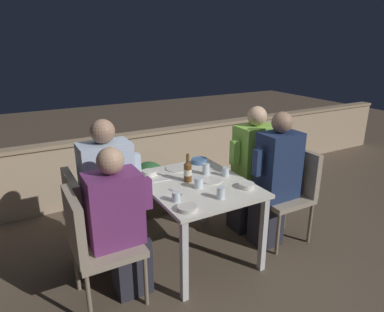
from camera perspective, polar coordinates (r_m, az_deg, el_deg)
The scene contains 26 objects.
ground_plane at distance 3.31m, azimuth 0.69°, elevation -15.88°, with size 16.00×16.00×0.00m, color brown.
parapet_wall at distance 4.39m, azimuth -9.38°, elevation -1.16°, with size 9.00×0.18×0.80m.
dining_table at distance 3.00m, azimuth 0.73°, elevation -6.00°, with size 0.85×1.04×0.71m.
planter_hedge at distance 3.85m, azimuth -9.75°, elevation -5.25°, with size 0.76×0.47×0.59m.
chair_left_near at distance 2.59m, azimuth -16.29°, elevation -13.08°, with size 0.48×0.47×0.90m.
person_purple_stripe at distance 2.60m, azimuth -11.88°, elevation -11.04°, with size 0.48×0.26×1.20m.
chair_left_far at distance 2.92m, azimuth -16.90°, elevation -9.36°, with size 0.48×0.47×0.90m.
person_blue_shirt at distance 2.91m, azimuth -13.18°, elevation -6.56°, with size 0.49×0.26×1.31m.
chair_right_near at distance 3.45m, azimuth 16.01°, elevation -4.77°, with size 0.48×0.47×0.90m.
person_navy_jumper at distance 3.28m, azimuth 13.61°, elevation -3.81°, with size 0.47×0.26×1.29m.
chair_right_far at distance 3.66m, azimuth 12.28°, elevation -3.07°, with size 0.48×0.47×0.90m.
person_green_blouse at distance 3.50m, azimuth 9.86°, elevation -2.14°, with size 0.48×0.26×1.28m.
beer_bottle at distance 2.96m, azimuth -0.71°, elevation -2.51°, with size 0.07×0.07×0.25m.
plate_0 at distance 3.00m, azimuth 3.32°, elevation -4.10°, with size 0.18×0.18×0.01m.
plate_1 at distance 3.27m, azimuth -2.41°, elevation -2.05°, with size 0.23×0.23×0.01m.
bowl_0 at distance 3.15m, azimuth -7.11°, elevation -2.72°, with size 0.13×0.13×0.04m.
bowl_1 at distance 3.41m, azimuth 1.25°, elevation -0.76°, with size 0.16×0.16×0.05m.
bowl_2 at distance 2.50m, azimuth -0.83°, elevation -8.59°, with size 0.15×0.15×0.03m.
bowl_3 at distance 2.89m, azimuth 9.08°, elevation -4.80°, with size 0.13×0.13×0.04m.
glass_cup_0 at distance 2.67m, azimuth 4.82°, elevation -6.16°, with size 0.06×0.06×0.09m.
glass_cup_1 at distance 2.62m, azimuth -2.66°, elevation -6.81°, with size 0.06×0.06×0.08m.
glass_cup_2 at distance 3.12m, azimuth 2.35°, elevation -2.19°, with size 0.07×0.07×0.10m.
glass_cup_3 at distance 2.85m, azimuth 1.11°, elevation -4.48°, with size 0.08×0.08×0.09m.
glass_cup_4 at distance 3.11m, azimuth 5.63°, elevation -2.61°, with size 0.06×0.06×0.08m.
fork_0 at distance 3.00m, azimuth -5.16°, elevation -4.10°, with size 0.17×0.04×0.01m.
fork_1 at distance 2.78m, azimuth -2.68°, elevation -5.98°, with size 0.06×0.17×0.01m.
Camera 1 is at (-1.36, -2.36, 1.88)m, focal length 32.00 mm.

